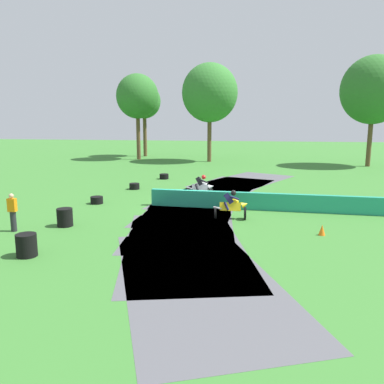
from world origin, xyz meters
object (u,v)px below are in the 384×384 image
object	(u,v)px
tire_stack_mid_b	(97,200)
track_marshal	(13,212)
tire_stack_far	(65,217)
motorcycle_lead_white	(202,187)
tire_stack_near	(164,176)
tire_stack_extra_a	(27,245)
traffic_cone	(322,230)
motorcycle_chase_yellow	(232,205)
tire_stack_mid_a	(134,186)

from	to	relation	value
tire_stack_mid_b	track_marshal	xyz separation A→B (m)	(-1.45, -5.73, 0.62)
track_marshal	tire_stack_far	bearing A→B (deg)	30.77
motorcycle_lead_white	tire_stack_far	size ratio (longest dim) A/B	2.14
tire_stack_near	tire_stack_far	xyz separation A→B (m)	(-1.54, -14.01, 0.20)
tire_stack_extra_a	traffic_cone	distance (m)	11.34
motorcycle_lead_white	tire_stack_mid_b	bearing A→B (deg)	-155.62
motorcycle_lead_white	tire_stack_far	world-z (taller)	motorcycle_lead_white
tire_stack_near	tire_stack_far	bearing A→B (deg)	-96.26
tire_stack_mid_b	tire_stack_far	bearing A→B (deg)	-85.87
motorcycle_chase_yellow	tire_stack_far	distance (m)	7.64
tire_stack_mid_a	tire_stack_mid_b	bearing A→B (deg)	-100.00
motorcycle_chase_yellow	track_marshal	distance (m)	9.68
motorcycle_chase_yellow	tire_stack_mid_a	world-z (taller)	motorcycle_chase_yellow
tire_stack_extra_a	traffic_cone	xyz separation A→B (m)	(10.61, 4.02, -0.18)
track_marshal	tire_stack_extra_a	bearing A→B (deg)	-51.71
tire_stack_near	tire_stack_mid_a	xyz separation A→B (m)	(-1.05, -4.66, -0.00)
motorcycle_chase_yellow	track_marshal	xyz separation A→B (m)	(-9.05, -3.43, 0.17)
motorcycle_chase_yellow	traffic_cone	distance (m)	4.40
motorcycle_lead_white	tire_stack_extra_a	xyz separation A→B (m)	(-4.84, -11.08, -0.24)
tire_stack_extra_a	motorcycle_lead_white	bearing A→B (deg)	66.41
motorcycle_chase_yellow	tire_stack_mid_a	xyz separation A→B (m)	(-6.78, 6.99, -0.44)
motorcycle_chase_yellow	tire_stack_extra_a	bearing A→B (deg)	-137.62
tire_stack_far	tire_stack_near	bearing A→B (deg)	83.74
tire_stack_mid_b	tire_stack_far	size ratio (longest dim) A/B	0.86
tire_stack_mid_a	tire_stack_mid_b	xyz separation A→B (m)	(-0.83, -4.68, 0.00)
track_marshal	tire_stack_near	bearing A→B (deg)	77.57
tire_stack_near	track_marshal	bearing A→B (deg)	-102.43
tire_stack_mid_a	track_marshal	distance (m)	10.67
tire_stack_near	tire_stack_mid_b	bearing A→B (deg)	-101.34
motorcycle_lead_white	tire_stack_extra_a	distance (m)	12.10
motorcycle_lead_white	tire_stack_extra_a	size ratio (longest dim) A/B	2.14
motorcycle_lead_white	tire_stack_near	world-z (taller)	motorcycle_lead_white
tire_stack_mid_a	tire_stack_mid_b	distance (m)	4.75
motorcycle_lead_white	traffic_cone	world-z (taller)	motorcycle_lead_white
motorcycle_chase_yellow	traffic_cone	xyz separation A→B (m)	(3.77, -2.22, -0.42)
tire_stack_far	tire_stack_extra_a	bearing A→B (deg)	-83.65
motorcycle_lead_white	traffic_cone	xyz separation A→B (m)	(5.77, -7.06, -0.42)
tire_stack_near	traffic_cone	world-z (taller)	traffic_cone
tire_stack_far	tire_stack_mid_b	bearing A→B (deg)	94.13
traffic_cone	tire_stack_near	bearing A→B (deg)	124.42
tire_stack_far	traffic_cone	bearing A→B (deg)	0.75
tire_stack_mid_a	tire_stack_extra_a	bearing A→B (deg)	-90.25
motorcycle_lead_white	traffic_cone	bearing A→B (deg)	-50.77
track_marshal	traffic_cone	world-z (taller)	track_marshal
motorcycle_chase_yellow	tire_stack_near	xyz separation A→B (m)	(-5.73, 11.65, -0.44)
track_marshal	motorcycle_chase_yellow	bearing A→B (deg)	20.73
tire_stack_mid_a	tire_stack_far	distance (m)	9.36
tire_stack_mid_b	track_marshal	world-z (taller)	track_marshal
motorcycle_chase_yellow	motorcycle_lead_white	bearing A→B (deg)	112.38
motorcycle_chase_yellow	tire_stack_mid_a	bearing A→B (deg)	134.14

